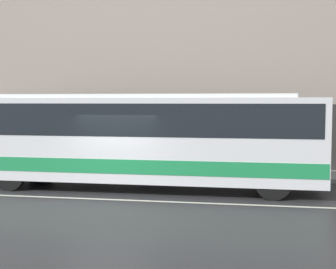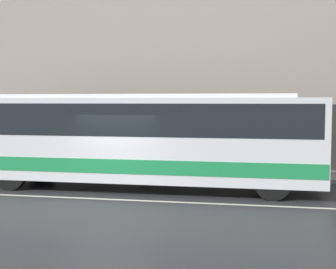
% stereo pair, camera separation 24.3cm
% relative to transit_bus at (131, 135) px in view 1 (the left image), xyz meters
% --- Properties ---
extents(ground_plane, '(60.00, 60.00, 0.00)m').
position_rel_transit_bus_xyz_m(ground_plane, '(-0.17, -1.92, -1.78)').
color(ground_plane, '#2D2D30').
extents(sidewalk, '(60.00, 2.33, 0.15)m').
position_rel_transit_bus_xyz_m(sidewalk, '(-0.17, 3.25, -1.70)').
color(sidewalk, gray).
rests_on(sidewalk, ground_plane).
extents(building_facade, '(60.00, 0.35, 13.43)m').
position_rel_transit_bus_xyz_m(building_facade, '(-0.17, 4.56, 4.72)').
color(building_facade, gray).
rests_on(building_facade, ground_plane).
extents(lane_stripe, '(54.00, 0.14, 0.01)m').
position_rel_transit_bus_xyz_m(lane_stripe, '(-0.17, -1.92, -1.77)').
color(lane_stripe, beige).
rests_on(lane_stripe, ground_plane).
extents(transit_bus, '(12.43, 2.57, 3.15)m').
position_rel_transit_bus_xyz_m(transit_bus, '(0.00, 0.00, 0.00)').
color(transit_bus, white).
rests_on(transit_bus, ground_plane).
extents(pedestrian_waiting, '(0.36, 0.36, 1.72)m').
position_rel_transit_bus_xyz_m(pedestrian_waiting, '(-0.40, 3.42, -0.82)').
color(pedestrian_waiting, '#333338').
rests_on(pedestrian_waiting, sidewalk).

